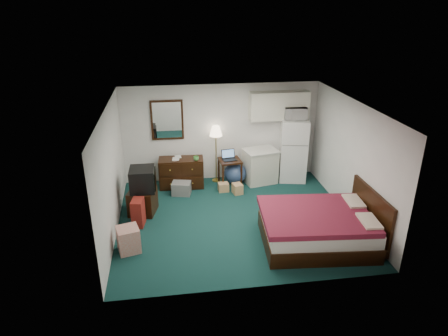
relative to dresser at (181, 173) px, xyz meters
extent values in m
cube|color=black|center=(1.07, -1.84, -0.38)|extent=(5.00, 4.50, 0.01)
cube|color=white|center=(1.07, -1.84, 2.12)|extent=(5.00, 4.50, 0.01)
cube|color=white|center=(1.07, 0.41, 0.87)|extent=(5.00, 0.01, 2.50)
cube|color=white|center=(1.07, -4.09, 0.87)|extent=(5.00, 0.01, 2.50)
cube|color=white|center=(-1.43, -1.84, 0.87)|extent=(0.01, 4.50, 2.50)
cube|color=white|center=(3.57, -1.84, 0.87)|extent=(0.01, 4.50, 2.50)
sphere|color=navy|center=(1.37, -0.04, -0.09)|extent=(0.63, 0.63, 0.57)
imported|color=white|center=(2.89, 0.06, 1.44)|extent=(0.58, 0.36, 0.38)
imported|color=tan|center=(-0.21, -0.02, 0.49)|extent=(0.17, 0.04, 0.23)
imported|color=tan|center=(-0.14, 0.11, 0.48)|extent=(0.16, 0.03, 0.21)
imported|color=#4E9F48|center=(0.37, -0.17, 0.44)|extent=(0.16, 0.14, 0.14)
camera|label=1|loc=(-0.27, -9.28, 4.00)|focal=32.00mm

